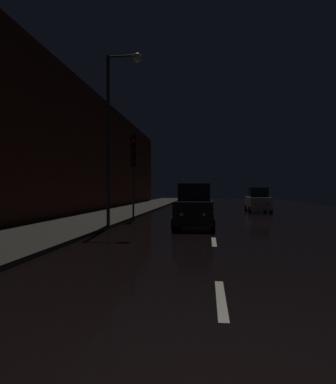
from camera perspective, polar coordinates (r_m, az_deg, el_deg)
name	(u,v)px	position (r m, az deg, el deg)	size (l,w,h in m)	color
ground	(210,213)	(27.53, 6.91, -3.47)	(26.44, 84.00, 0.02)	black
sidewalk_left	(122,212)	(28.35, -7.45, -3.18)	(4.40, 84.00, 0.15)	#38332B
building_facade_left	(74,147)	(25.92, -14.98, 7.11)	(0.80, 63.00, 9.76)	#472319
lane_centerline	(213,233)	(15.20, 7.29, -6.56)	(0.16, 18.93, 0.01)	beige
traffic_light_far_left	(133,158)	(21.52, -5.66, 5.49)	(0.38, 0.48, 5.14)	#38383A
streetlamp_overhead	(117,115)	(17.15, -8.34, 12.24)	(1.70, 0.44, 8.26)	#2D2D30
car_approaching_headlights	(195,207)	(17.30, 4.33, -2.49)	(1.96, 4.23, 2.13)	black
car_parked_right_far	(258,201)	(29.98, 14.39, -1.39)	(1.84, 3.98, 2.00)	silver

